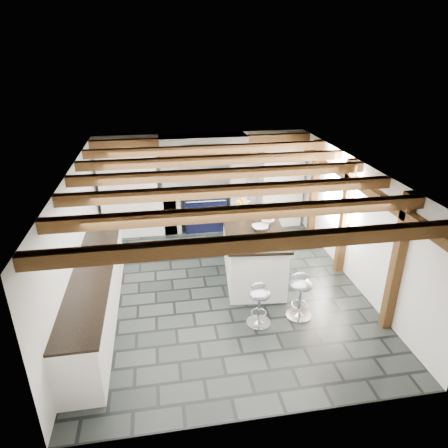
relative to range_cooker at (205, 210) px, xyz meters
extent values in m
plane|color=black|center=(0.00, -2.68, -0.47)|extent=(6.00, 6.00, 0.00)
plane|color=white|center=(0.00, 0.32, 0.68)|extent=(5.00, 0.00, 5.00)
plane|color=white|center=(-2.50, -2.68, 0.68)|extent=(0.00, 6.00, 6.00)
plane|color=white|center=(2.50, -2.68, 0.68)|extent=(0.00, 6.00, 6.00)
plane|color=white|center=(0.00, -2.68, 1.83)|extent=(6.00, 6.00, 0.00)
cube|color=white|center=(-0.80, 0.02, 0.48)|extent=(0.40, 0.60, 1.90)
cube|color=white|center=(0.80, 0.02, 0.48)|extent=(0.40, 0.60, 1.90)
cube|color=brown|center=(0.00, 0.02, 1.52)|extent=(2.10, 0.65, 0.18)
cube|color=white|center=(0.00, 0.02, 1.68)|extent=(2.00, 0.60, 0.31)
cube|color=black|center=(0.00, -0.30, 1.58)|extent=(1.00, 0.03, 0.22)
cube|color=silver|center=(0.00, -0.31, 1.58)|extent=(0.90, 0.01, 0.14)
cube|color=white|center=(-1.75, 0.02, 0.53)|extent=(1.30, 0.58, 2.00)
cube|color=white|center=(1.90, 0.02, 0.53)|extent=(1.00, 0.58, 2.00)
cube|color=white|center=(-2.20, -3.28, -0.03)|extent=(0.60, 3.80, 0.88)
cube|color=black|center=(-2.20, -3.28, 0.43)|extent=(0.64, 3.80, 0.04)
cube|color=white|center=(-1.05, 0.02, -0.03)|extent=(0.70, 0.60, 0.88)
cube|color=black|center=(-1.05, 0.02, 0.43)|extent=(0.74, 0.64, 0.04)
cube|color=brown|center=(2.42, -2.68, 1.48)|extent=(0.15, 5.80, 0.14)
plane|color=white|center=(2.48, -2.08, 1.08)|extent=(0.00, 0.90, 0.90)
cube|color=brown|center=(0.00, -5.28, 1.74)|extent=(5.00, 0.16, 0.16)
cube|color=brown|center=(0.00, -4.41, 1.74)|extent=(5.00, 0.16, 0.16)
cube|color=brown|center=(0.00, -3.54, 1.74)|extent=(5.00, 0.16, 0.16)
cube|color=brown|center=(0.00, -2.68, 1.74)|extent=(5.00, 0.16, 0.16)
cube|color=brown|center=(0.00, -1.81, 1.74)|extent=(5.00, 0.16, 0.16)
cube|color=brown|center=(0.00, -0.94, 1.74)|extent=(5.00, 0.16, 0.16)
cube|color=brown|center=(0.00, -0.08, 1.74)|extent=(5.00, 0.16, 0.16)
cube|color=brown|center=(2.42, -4.28, 0.68)|extent=(0.15, 0.15, 2.30)
cube|color=brown|center=(2.42, -2.48, 0.68)|extent=(0.15, 0.15, 2.30)
cube|color=brown|center=(2.42, -0.88, 0.68)|extent=(0.15, 0.15, 2.30)
cylinder|color=black|center=(0.45, -2.73, 1.46)|extent=(0.01, 0.01, 0.56)
cylinder|color=white|center=(0.45, -2.73, 1.13)|extent=(0.09, 0.09, 0.22)
cylinder|color=black|center=(0.50, -2.43, 1.46)|extent=(0.01, 0.01, 0.56)
cylinder|color=white|center=(0.50, -2.43, 1.13)|extent=(0.09, 0.09, 0.22)
cylinder|color=black|center=(0.55, -2.13, 1.46)|extent=(0.01, 0.01, 0.56)
cylinder|color=white|center=(0.55, -2.13, 1.13)|extent=(0.09, 0.09, 0.22)
cube|color=black|center=(0.00, 0.00, -0.02)|extent=(1.00, 0.60, 0.90)
ellipsoid|color=silver|center=(-0.25, 0.00, 0.46)|extent=(0.28, 0.28, 0.11)
ellipsoid|color=silver|center=(0.25, 0.00, 0.46)|extent=(0.28, 0.28, 0.11)
cylinder|color=silver|center=(0.00, -0.32, 0.35)|extent=(0.95, 0.03, 0.03)
cube|color=black|center=(-0.25, -0.30, -0.02)|extent=(0.35, 0.02, 0.30)
cube|color=black|center=(0.25, -0.30, -0.02)|extent=(0.35, 0.02, 0.30)
cube|color=white|center=(0.64, -2.37, 0.03)|extent=(1.21, 2.11, 0.98)
cube|color=black|center=(0.64, -2.37, 0.55)|extent=(1.31, 2.21, 0.06)
imported|color=white|center=(0.54, -1.79, 0.68)|extent=(0.23, 0.23, 0.21)
ellipsoid|color=orange|center=(0.54, -1.79, 0.85)|extent=(0.22, 0.22, 0.13)
cylinder|color=white|center=(0.85, -2.00, 0.67)|extent=(0.13, 0.13, 0.20)
imported|color=white|center=(0.74, -2.49, 0.61)|extent=(0.32, 0.32, 0.07)
cylinder|color=white|center=(0.93, -2.34, 0.63)|extent=(0.06, 0.06, 0.11)
cylinder|color=white|center=(0.93, -2.34, 0.69)|extent=(0.25, 0.25, 0.02)
cylinder|color=#CEB08A|center=(0.93, -2.34, 0.74)|extent=(0.19, 0.19, 0.08)
cylinder|color=silver|center=(1.11, -3.81, -0.45)|extent=(0.43, 0.43, 0.03)
cone|color=silver|center=(1.11, -3.81, -0.41)|extent=(0.19, 0.19, 0.08)
cylinder|color=silver|center=(1.11, -3.81, -0.14)|extent=(0.05, 0.05, 0.53)
torus|color=silver|center=(1.11, -3.81, -0.23)|extent=(0.27, 0.27, 0.02)
ellipsoid|color=#92959F|center=(1.11, -3.81, 0.16)|extent=(0.44, 0.44, 0.18)
ellipsoid|color=#92959F|center=(1.13, -3.71, 0.25)|extent=(0.28, 0.14, 0.15)
cylinder|color=silver|center=(0.40, -3.89, -0.45)|extent=(0.40, 0.40, 0.03)
cone|color=silver|center=(0.40, -3.89, -0.41)|extent=(0.18, 0.18, 0.07)
cylinder|color=silver|center=(0.40, -3.89, -0.17)|extent=(0.05, 0.05, 0.50)
torus|color=silver|center=(0.40, -3.89, -0.25)|extent=(0.25, 0.25, 0.02)
ellipsoid|color=#92959F|center=(0.40, -3.89, 0.11)|extent=(0.39, 0.39, 0.16)
ellipsoid|color=#92959F|center=(0.39, -3.80, 0.20)|extent=(0.26, 0.12, 0.14)
camera|label=1|loc=(-1.04, -9.03, 3.71)|focal=32.00mm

